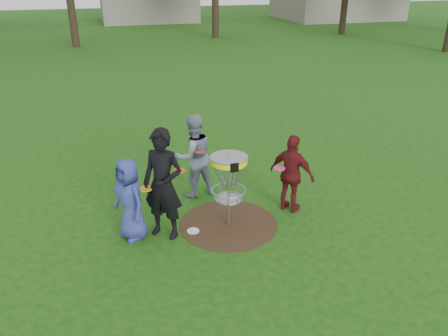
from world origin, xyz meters
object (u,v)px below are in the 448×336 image
object	(u,v)px
player_blue	(130,199)
player_maroon	(292,174)
disc_golf_basket	(229,174)
player_grey	(193,156)
player_black	(163,185)

from	to	relation	value
player_blue	player_maroon	size ratio (longest dim) A/B	0.95
player_maroon	disc_golf_basket	size ratio (longest dim) A/B	1.11
player_blue	disc_golf_basket	distance (m)	1.74
player_grey	player_maroon	xyz separation A→B (m)	(1.62, -1.15, -0.09)
player_blue	disc_golf_basket	size ratio (longest dim) A/B	1.06
player_blue	player_maroon	world-z (taller)	player_maroon
player_blue	player_maroon	distance (m)	2.99
player_blue	player_grey	xyz separation A→B (m)	(1.37, 1.23, 0.13)
disc_golf_basket	player_grey	bearing A→B (deg)	104.30
player_black	disc_golf_basket	world-z (taller)	player_black
player_maroon	player_blue	bearing A→B (deg)	53.57
player_maroon	player_grey	bearing A→B (deg)	16.69
player_black	disc_golf_basket	distance (m)	1.15
player_black	player_grey	size ratio (longest dim) A/B	1.14
player_blue	player_grey	distance (m)	1.85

